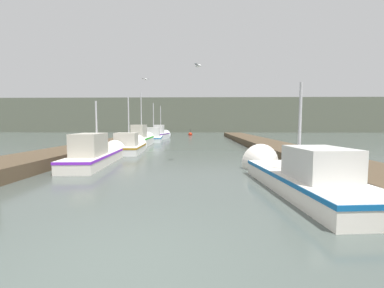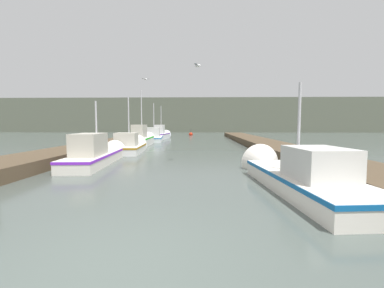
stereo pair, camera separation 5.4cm
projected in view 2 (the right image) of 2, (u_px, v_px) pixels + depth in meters
The scene contains 14 objects.
ground_plane at pixel (116, 271), 3.17m from camera, with size 200.00×200.00×0.00m.
dock_left at pixel (106, 145), 19.27m from camera, with size 2.48×40.00×0.49m.
dock_right at pixel (267, 145), 18.91m from camera, with size 2.48×40.00×0.49m.
distant_shore_ridge at pixel (196, 116), 61.46m from camera, with size 120.00×16.00×7.30m.
fishing_boat_0 at pixel (292, 173), 7.51m from camera, with size 2.11×6.33×3.44m.
fishing_boat_1 at pixel (98, 154), 11.88m from camera, with size 1.74×6.05×3.23m.
fishing_boat_2 at pixel (130, 146), 16.56m from camera, with size 1.96×4.62×4.06m.
fishing_boat_3 at pixel (142, 139), 21.84m from camera, with size 1.71×6.22×4.94m.
fishing_boat_4 at pixel (154, 137), 27.47m from camera, with size 2.27×6.00×4.54m.
fishing_boat_5 at pixel (162, 134), 31.42m from camera, with size 1.86×5.04×4.29m.
mooring_piling_0 at pixel (130, 140), 21.15m from camera, with size 0.32×0.32×0.98m.
channel_buoy at pixel (191, 134), 40.17m from camera, with size 0.60×0.60×1.10m.
seagull_lead at pixel (198, 66), 11.13m from camera, with size 0.34×0.55×0.12m.
seagull_1 at pixel (146, 79), 17.59m from camera, with size 0.52×0.40×0.12m.
Camera 2 is at (1.03, -3.00, 1.82)m, focal length 24.00 mm.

